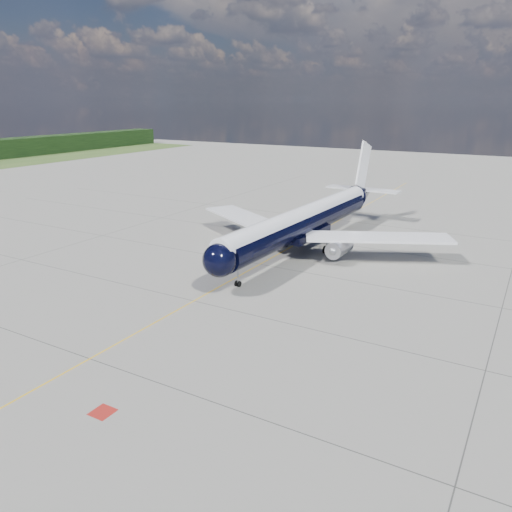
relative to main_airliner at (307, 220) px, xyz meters
The scene contains 4 objects.
ground 6.96m from the main_airliner, 118.59° to the right, with size 320.00×320.00×0.00m, color gray.
taxiway_centerline 10.95m from the main_airliner, 104.71° to the right, with size 0.16×160.00×0.01m, color #EFB30C.
red_marking 45.08m from the main_airliner, 84.54° to the right, with size 1.60×1.60×0.01m, color maroon.
main_airliner is the anchor object (origin of this frame).
Camera 1 is at (31.76, -31.18, 21.48)m, focal length 35.00 mm.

